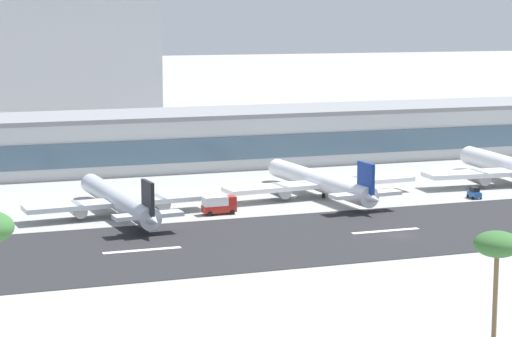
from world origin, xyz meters
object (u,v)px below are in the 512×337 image
Objects in this scene: airliner_black_tail_gate_1 at (120,201)px; palm_tree_0 at (497,246)px; terminal_building at (164,140)px; airliner_navy_tail_gate_2 at (323,183)px; service_box_truck_1 at (219,204)px; service_baggage_tug_0 at (474,193)px.

palm_tree_0 reaches higher than airliner_black_tail_gate_1.
terminal_building is 17.48× the size of palm_tree_0.
terminal_building is 52.45m from airliner_navy_tail_gate_2.
palm_tree_0 is at bearing -88.08° from terminal_building.
airliner_navy_tail_gate_2 is 25.38m from service_box_truck_1.
service_box_truck_1 is 75.79m from palm_tree_0.
airliner_navy_tail_gate_2 is at bearing -87.54° from airliner_black_tail_gate_1.
airliner_navy_tail_gate_2 reaches higher than airliner_black_tail_gate_1.
service_baggage_tug_0 is at bearing 59.78° from palm_tree_0.
airliner_black_tail_gate_1 is 7.01× the size of service_box_truck_1.
airliner_navy_tail_gate_2 is 3.63× the size of palm_tree_0.
airliner_black_tail_gate_1 is 68.51m from service_baggage_tug_0.
airliner_navy_tail_gate_2 reaches higher than service_baggage_tug_0.
palm_tree_0 is (8.56, -74.81, 8.61)m from service_box_truck_1.
airliner_navy_tail_gate_2 is at bearing -67.90° from terminal_building.
service_baggage_tug_0 is at bearing -115.55° from airliner_navy_tail_gate_2.
terminal_building is 57.48m from service_box_truck_1.
service_baggage_tug_0 is at bearing -3.36° from service_box_truck_1.
terminal_building is at bearing -26.53° from airliner_black_tail_gate_1.
service_box_truck_1 is (-51.26, 1.52, 0.74)m from service_baggage_tug_0.
terminal_building reaches higher than service_box_truck_1.
airliner_navy_tail_gate_2 is at bearing 18.32° from service_box_truck_1.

